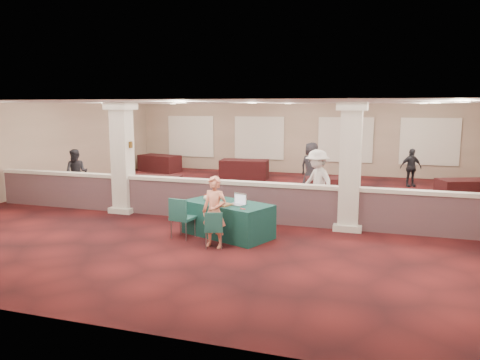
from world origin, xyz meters
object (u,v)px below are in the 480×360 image
(conf_chair_main, at_px, (214,227))
(attendee_d, at_px, (311,167))
(attendee_b, at_px, (317,182))
(far_table_front_left, at_px, (150,188))
(attendee_a, at_px, (77,173))
(near_table, at_px, (228,219))
(conf_chair_side, at_px, (181,215))
(far_table_back_center, at_px, (244,169))
(far_table_back_right, at_px, (467,191))
(far_table_front_center, at_px, (329,187))
(woman, at_px, (215,212))
(attendee_c, at_px, (411,168))
(far_table_back_left, at_px, (160,163))

(conf_chair_main, xyz_separation_m, attendee_d, (0.91, 7.53, 0.42))
(attendee_b, bearing_deg, attendee_d, 144.01)
(far_table_front_left, height_order, attendee_a, attendee_a)
(far_table_front_left, height_order, attendee_b, attendee_b)
(far_table_front_left, relative_size, attendee_d, 1.10)
(near_table, relative_size, conf_chair_side, 2.16)
(far_table_back_center, bearing_deg, conf_chair_main, -76.53)
(far_table_back_right, bearing_deg, attendee_a, -166.80)
(far_table_back_center, bearing_deg, attendee_a, -129.26)
(attendee_a, height_order, attendee_b, attendee_b)
(conf_chair_main, xyz_separation_m, far_table_front_center, (1.69, 6.69, -0.15))
(far_table_front_center, height_order, far_table_back_right, far_table_back_right)
(woman, bearing_deg, attendee_c, 72.34)
(conf_chair_side, relative_size, far_table_back_center, 0.49)
(far_table_front_left, bearing_deg, far_table_back_center, 72.92)
(far_table_front_center, height_order, attendee_a, attendee_a)
(far_table_back_center, xyz_separation_m, attendee_a, (-4.42, -5.41, 0.40))
(far_table_back_center, bearing_deg, conf_chair_side, -81.86)
(conf_chair_main, height_order, woman, woman)
(far_table_front_center, distance_m, far_table_back_center, 4.96)
(woman, relative_size, far_table_front_left, 0.80)
(near_table, relative_size, far_table_back_right, 1.17)
(attendee_c, bearing_deg, far_table_back_left, 150.61)
(near_table, relative_size, attendee_a, 1.30)
(attendee_d, bearing_deg, far_table_back_left, 0.26)
(woman, xyz_separation_m, attendee_b, (1.66, 3.94, 0.14))
(far_table_front_left, relative_size, far_table_back_center, 0.98)
(far_table_front_center, xyz_separation_m, far_table_back_center, (-4.00, 2.94, 0.08))
(far_table_back_center, relative_size, attendee_c, 1.36)
(conf_chair_side, relative_size, far_table_back_left, 0.51)
(far_table_back_center, xyz_separation_m, attendee_d, (3.22, -2.11, 0.49))
(attendee_a, bearing_deg, conf_chair_main, -51.01)
(far_table_front_left, distance_m, attendee_d, 5.83)
(conf_chair_main, height_order, attendee_c, attendee_c)
(attendee_b, distance_m, attendee_c, 6.36)
(far_table_front_center, xyz_separation_m, far_table_back_left, (-8.50, 3.83, 0.06))
(conf_chair_side, bearing_deg, attendee_c, 66.99)
(conf_chair_side, height_order, far_table_back_center, conf_chair_side)
(near_table, height_order, attendee_a, attendee_a)
(far_table_front_left, height_order, far_table_back_left, far_table_front_left)
(far_table_back_center, relative_size, attendee_a, 1.24)
(far_table_back_right, bearing_deg, far_table_back_left, 165.62)
(attendee_c, bearing_deg, far_table_back_right, -82.20)
(near_table, height_order, far_table_back_right, near_table)
(near_table, bearing_deg, woman, -66.85)
(woman, height_order, far_table_back_left, woman)
(far_table_front_left, xyz_separation_m, attendee_a, (-2.79, -0.10, 0.41))
(conf_chair_side, relative_size, attendee_b, 0.53)
(far_table_back_center, bearing_deg, attendee_d, -33.19)
(far_table_front_left, bearing_deg, attendee_c, 33.00)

